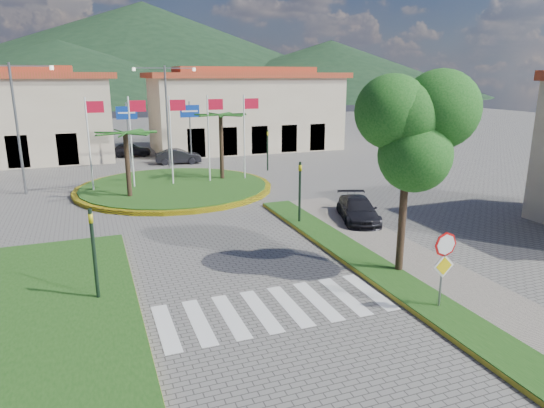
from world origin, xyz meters
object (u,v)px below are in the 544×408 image
object	(u,v)px
car_dark_a	(130,150)
car_side_right	(358,210)
stop_sign	(444,258)
car_dark_b	(178,156)
deciduous_tree	(408,137)
roundabout_island	(175,187)

from	to	relation	value
car_dark_a	car_side_right	bearing A→B (deg)	-155.40
stop_sign	car_dark_b	distance (m)	29.73
stop_sign	deciduous_tree	world-z (taller)	deciduous_tree
stop_sign	deciduous_tree	distance (m)	4.59
roundabout_island	car_dark_b	size ratio (longest dim) A/B	3.35
roundabout_island	car_dark_a	distance (m)	15.00
stop_sign	car_dark_a	world-z (taller)	stop_sign
car_dark_b	car_side_right	xyz separation A→B (m)	(5.50, -20.13, -0.01)
stop_sign	car_dark_b	bearing A→B (deg)	95.60
car_side_right	roundabout_island	bearing A→B (deg)	144.18
car_dark_a	car_side_right	size ratio (longest dim) A/B	0.86
deciduous_tree	car_side_right	size ratio (longest dim) A/B	1.60
roundabout_island	deciduous_tree	distance (m)	18.55
deciduous_tree	car_dark_b	distance (m)	27.14
roundabout_island	car_dark_a	world-z (taller)	roundabout_island
roundabout_island	car_dark_b	world-z (taller)	roundabout_island
deciduous_tree	car_dark_a	bearing A→B (deg)	102.29
roundabout_island	car_side_right	bearing A→B (deg)	-54.74
deciduous_tree	car_dark_a	distance (m)	32.99
deciduous_tree	car_dark_a	xyz separation A→B (m)	(-6.96, 31.92, -4.56)
deciduous_tree	car_dark_a	size ratio (longest dim) A/B	1.87
roundabout_island	car_side_right	world-z (taller)	roundabout_island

